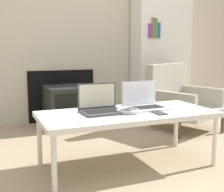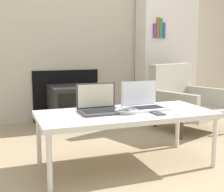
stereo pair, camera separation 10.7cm
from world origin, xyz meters
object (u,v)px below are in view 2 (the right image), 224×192
object	(u,v)px
headphones	(126,111)
armchair	(182,99)
tv	(71,106)
laptop_right	(143,103)
phone	(157,113)
laptop_left	(99,106)

from	to	relation	value
headphones	armchair	xyz separation A→B (m)	(1.03, 0.84, -0.10)
tv	armchair	world-z (taller)	armchair
laptop_right	phone	bearing A→B (deg)	-88.96
laptop_left	armchair	size ratio (longest dim) A/B	0.38
laptop_left	tv	distance (m)	1.34
phone	armchair	world-z (taller)	armchair
laptop_right	tv	bearing A→B (deg)	100.56
phone	armchair	xyz separation A→B (m)	(0.83, 0.95, -0.09)
headphones	armchair	size ratio (longest dim) A/B	0.22
phone	armchair	distance (m)	1.27
laptop_left	laptop_right	distance (m)	0.36
headphones	phone	bearing A→B (deg)	-28.80
phone	tv	bearing A→B (deg)	100.91
phone	tv	xyz separation A→B (m)	(-0.29, 1.53, -0.20)
laptop_left	phone	world-z (taller)	laptop_left
laptop_right	armchair	size ratio (longest dim) A/B	0.38
tv	laptop_left	bearing A→B (deg)	-93.46
headphones	tv	world-z (taller)	tv
headphones	tv	bearing A→B (deg)	93.71
laptop_left	laptop_right	world-z (taller)	same
phone	armchair	bearing A→B (deg)	49.07
tv	phone	bearing A→B (deg)	-79.09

